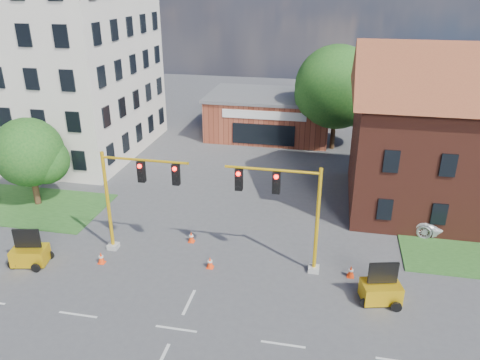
{
  "coord_description": "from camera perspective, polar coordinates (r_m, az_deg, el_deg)",
  "views": [
    {
      "loc": [
        6.37,
        -16.27,
        15.01
      ],
      "look_at": [
        0.99,
        10.0,
        3.42
      ],
      "focal_mm": 35.0,
      "sensor_mm": 36.0,
      "label": 1
    }
  ],
  "objects": [
    {
      "name": "office_block",
      "position": [
        46.64,
        -23.89,
        15.71
      ],
      "size": [
        18.4,
        15.4,
        20.6
      ],
      "color": "beige",
      "rests_on": "ground"
    },
    {
      "name": "cone_b",
      "position": [
        29.2,
        -5.96,
        -6.92
      ],
      "size": [
        0.4,
        0.4,
        0.7
      ],
      "color": "#F8390D",
      "rests_on": "ground"
    },
    {
      "name": "trailer_east",
      "position": [
        25.04,
        16.78,
        -12.7
      ],
      "size": [
        2.15,
        1.69,
        2.16
      ],
      "rotation": [
        0.0,
        0.0,
        0.25
      ],
      "color": "yellow",
      "rests_on": "ground"
    },
    {
      "name": "tree_nw_front",
      "position": [
        35.37,
        -23.94,
        2.87
      ],
      "size": [
        5.01,
        4.77,
        6.38
      ],
      "color": "#382414",
      "rests_on": "ground"
    },
    {
      "name": "signal_mast_west",
      "position": [
        27.09,
        -12.89,
        -1.41
      ],
      "size": [
        5.3,
        0.6,
        6.2
      ],
      "color": "#989793",
      "rests_on": "ground"
    },
    {
      "name": "signal_mast_east",
      "position": [
        24.96,
        5.74,
        -3.13
      ],
      "size": [
        5.3,
        0.6,
        6.2
      ],
      "color": "#989793",
      "rests_on": "ground"
    },
    {
      "name": "cone_c",
      "position": [
        26.71,
        -3.68,
        -10.0
      ],
      "size": [
        0.4,
        0.4,
        0.7
      ],
      "color": "#F8390D",
      "rests_on": "ground"
    },
    {
      "name": "trailer_west",
      "position": [
        29.32,
        -24.23,
        -8.2
      ],
      "size": [
        2.1,
        1.62,
        2.15
      ],
      "rotation": [
        0.0,
        0.0,
        0.21
      ],
      "color": "yellow",
      "rests_on": "ground"
    },
    {
      "name": "cone_a",
      "position": [
        28.19,
        -16.57,
        -9.09
      ],
      "size": [
        0.4,
        0.4,
        0.7
      ],
      "color": "#F8390D",
      "rests_on": "ground"
    },
    {
      "name": "pickup_white",
      "position": [
        32.54,
        18.88,
        -3.82
      ],
      "size": [
        6.46,
        4.14,
        1.66
      ],
      "primitive_type": "imported",
      "rotation": [
        0.0,
        0.0,
        1.32
      ],
      "color": "white",
      "rests_on": "ground"
    },
    {
      "name": "cone_d",
      "position": [
        26.62,
        13.35,
        -10.8
      ],
      "size": [
        0.4,
        0.4,
        0.7
      ],
      "color": "#F8390D",
      "rests_on": "ground"
    },
    {
      "name": "brick_shop",
      "position": [
        48.43,
        3.63,
        7.95
      ],
      "size": [
        12.4,
        8.4,
        4.3
      ],
      "color": "maroon",
      "rests_on": "ground"
    },
    {
      "name": "ground",
      "position": [
        23.04,
        -7.79,
        -17.54
      ],
      "size": [
        120.0,
        120.0,
        0.0
      ],
      "primitive_type": "plane",
      "color": "#444446",
      "rests_on": "ground"
    },
    {
      "name": "tree_large",
      "position": [
        44.35,
        12.19,
        10.69
      ],
      "size": [
        7.99,
        7.61,
        9.71
      ],
      "color": "#382414",
      "rests_on": "ground"
    }
  ]
}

